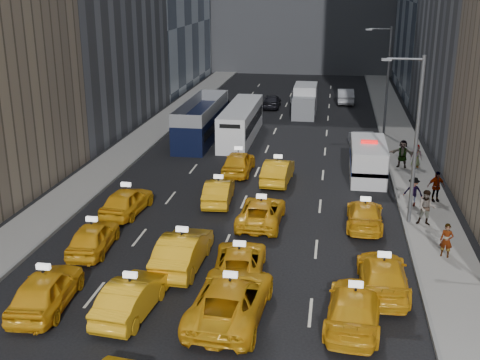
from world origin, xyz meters
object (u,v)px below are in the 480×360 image
Objects in this scene: nypd_van at (368,161)px; double_decker at (202,121)px; city_bus at (241,122)px; pedestrian_0 at (446,240)px; box_truck at (305,101)px.

double_decker is at bearing 145.32° from nypd_van.
city_bus reaches higher than nypd_van.
city_bus is at bearing 140.40° from pedestrian_0.
nypd_van is at bearing -75.11° from box_truck.
pedestrian_0 is at bearing -54.36° from city_bus.
box_truck is at bearing 123.60° from pedestrian_0.
city_bus is at bearing 135.35° from nypd_van.
nypd_van is 0.55× the size of city_bus.
double_decker is 1.77× the size of box_truck.
double_decker is 13.56m from box_truck.
nypd_van is at bearing -27.40° from double_decker.
pedestrian_0 is (3.09, -12.22, -0.17)m from nypd_van.
double_decker is 6.73× the size of pedestrian_0.
double_decker is 3.26m from city_bus.
double_decker is at bearing 147.20° from pedestrian_0.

